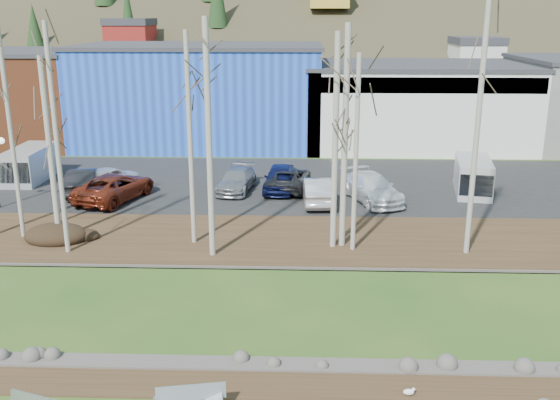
{
  "coord_description": "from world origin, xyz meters",
  "views": [
    {
      "loc": [
        2.57,
        -14.31,
        10.71
      ],
      "look_at": [
        1.59,
        13.15,
        2.5
      ],
      "focal_mm": 40.0,
      "sensor_mm": 36.0,
      "label": 1
    }
  ],
  "objects_px": {
    "car_6": "(289,179)",
    "car_7": "(372,188)",
    "van_white": "(473,177)",
    "car_3": "(237,180)",
    "car_0": "(109,178)",
    "car_5": "(317,190)",
    "car_2": "(115,187)",
    "car_4": "(280,178)",
    "van_grey": "(29,165)",
    "seagull": "(409,392)",
    "car_1": "(83,181)"
  },
  "relations": [
    {
      "from": "car_7",
      "to": "van_grey",
      "type": "bearing_deg",
      "value": 150.28
    },
    {
      "from": "car_3",
      "to": "car_7",
      "type": "distance_m",
      "value": 8.38
    },
    {
      "from": "car_7",
      "to": "van_white",
      "type": "height_order",
      "value": "van_white"
    },
    {
      "from": "car_7",
      "to": "van_white",
      "type": "distance_m",
      "value": 6.66
    },
    {
      "from": "car_1",
      "to": "van_grey",
      "type": "height_order",
      "value": "van_grey"
    },
    {
      "from": "car_7",
      "to": "van_grey",
      "type": "height_order",
      "value": "van_grey"
    },
    {
      "from": "car_0",
      "to": "van_grey",
      "type": "xyz_separation_m",
      "value": [
        -5.9,
        2.12,
        0.31
      ]
    },
    {
      "from": "car_2",
      "to": "car_7",
      "type": "distance_m",
      "value": 15.13
    },
    {
      "from": "car_4",
      "to": "car_5",
      "type": "height_order",
      "value": "car_4"
    },
    {
      "from": "car_4",
      "to": "car_6",
      "type": "xyz_separation_m",
      "value": [
        0.52,
        0.27,
        -0.1
      ]
    },
    {
      "from": "car_2",
      "to": "car_4",
      "type": "bearing_deg",
      "value": -147.97
    },
    {
      "from": "car_5",
      "to": "car_7",
      "type": "relative_size",
      "value": 0.87
    },
    {
      "from": "car_7",
      "to": "car_2",
      "type": "bearing_deg",
      "value": 161.64
    },
    {
      "from": "car_1",
      "to": "car_2",
      "type": "distance_m",
      "value": 2.72
    },
    {
      "from": "van_white",
      "to": "car_5",
      "type": "bearing_deg",
      "value": -155.59
    },
    {
      "from": "car_5",
      "to": "car_7",
      "type": "xyz_separation_m",
      "value": [
        3.19,
        0.6,
        0.01
      ]
    },
    {
      "from": "seagull",
      "to": "car_0",
      "type": "height_order",
      "value": "car_0"
    },
    {
      "from": "car_0",
      "to": "car_4",
      "type": "bearing_deg",
      "value": -152.32
    },
    {
      "from": "car_2",
      "to": "van_white",
      "type": "bearing_deg",
      "value": -156.0
    },
    {
      "from": "car_6",
      "to": "car_3",
      "type": "bearing_deg",
      "value": 14.9
    },
    {
      "from": "car_1",
      "to": "car_2",
      "type": "relative_size",
      "value": 0.83
    },
    {
      "from": "car_5",
      "to": "seagull",
      "type": "bearing_deg",
      "value": 93.79
    },
    {
      "from": "car_4",
      "to": "van_grey",
      "type": "relative_size",
      "value": 0.94
    },
    {
      "from": "car_1",
      "to": "seagull",
      "type": "bearing_deg",
      "value": 118.22
    },
    {
      "from": "car_1",
      "to": "car_5",
      "type": "relative_size",
      "value": 1.02
    },
    {
      "from": "car_0",
      "to": "car_7",
      "type": "xyz_separation_m",
      "value": [
        16.14,
        -1.72,
        0.02
      ]
    },
    {
      "from": "car_5",
      "to": "car_1",
      "type": "bearing_deg",
      "value": -9.28
    },
    {
      "from": "car_6",
      "to": "van_white",
      "type": "height_order",
      "value": "van_white"
    },
    {
      "from": "car_0",
      "to": "car_1",
      "type": "distance_m",
      "value": 1.54
    },
    {
      "from": "car_3",
      "to": "car_5",
      "type": "relative_size",
      "value": 0.99
    },
    {
      "from": "car_0",
      "to": "car_7",
      "type": "relative_size",
      "value": 0.83
    },
    {
      "from": "car_1",
      "to": "van_white",
      "type": "bearing_deg",
      "value": 171.47
    },
    {
      "from": "seagull",
      "to": "car_6",
      "type": "xyz_separation_m",
      "value": [
        -3.99,
        21.8,
        0.68
      ]
    },
    {
      "from": "car_5",
      "to": "van_white",
      "type": "bearing_deg",
      "value": -168.47
    },
    {
      "from": "car_1",
      "to": "car_6",
      "type": "distance_m",
      "value": 12.63
    },
    {
      "from": "car_5",
      "to": "van_white",
      "type": "xyz_separation_m",
      "value": [
        9.57,
        2.48,
        0.27
      ]
    },
    {
      "from": "car_6",
      "to": "car_7",
      "type": "relative_size",
      "value": 0.93
    },
    {
      "from": "car_1",
      "to": "van_white",
      "type": "distance_m",
      "value": 23.88
    },
    {
      "from": "car_3",
      "to": "car_7",
      "type": "height_order",
      "value": "car_7"
    },
    {
      "from": "car_0",
      "to": "van_grey",
      "type": "relative_size",
      "value": 0.91
    },
    {
      "from": "car_0",
      "to": "seagull",
      "type": "bearing_deg",
      "value": 151.61
    },
    {
      "from": "car_0",
      "to": "car_7",
      "type": "height_order",
      "value": "car_7"
    },
    {
      "from": "car_5",
      "to": "car_6",
      "type": "distance_m",
      "value": 3.38
    },
    {
      "from": "van_white",
      "to": "van_grey",
      "type": "height_order",
      "value": "van_grey"
    },
    {
      "from": "car_1",
      "to": "car_3",
      "type": "height_order",
      "value": "car_1"
    },
    {
      "from": "car_0",
      "to": "car_7",
      "type": "distance_m",
      "value": 16.23
    },
    {
      "from": "car_3",
      "to": "van_white",
      "type": "relative_size",
      "value": 0.92
    },
    {
      "from": "car_2",
      "to": "van_grey",
      "type": "height_order",
      "value": "van_grey"
    },
    {
      "from": "car_2",
      "to": "van_white",
      "type": "relative_size",
      "value": 1.14
    },
    {
      "from": "seagull",
      "to": "car_1",
      "type": "height_order",
      "value": "car_1"
    }
  ]
}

